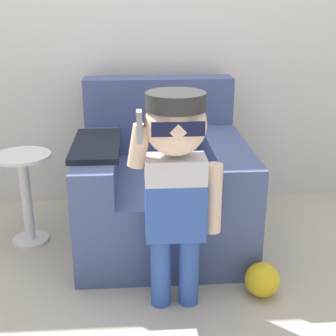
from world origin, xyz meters
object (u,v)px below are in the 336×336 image
object	(u,v)px
side_table	(25,190)
toy_ball	(262,280)
armchair	(162,186)
person_child	(176,170)

from	to	relation	value
side_table	toy_ball	xyz separation A→B (m)	(1.23, -0.62, -0.24)
armchair	person_child	size ratio (longest dim) A/B	1.03
side_table	toy_ball	bearing A→B (deg)	-26.79
person_child	armchair	bearing A→B (deg)	91.87
side_table	toy_ball	world-z (taller)	side_table
armchair	toy_ball	distance (m)	0.84
side_table	toy_ball	size ratio (longest dim) A/B	3.24
armchair	side_table	bearing A→B (deg)	-176.31
toy_ball	armchair	bearing A→B (deg)	123.62
armchair	toy_ball	bearing A→B (deg)	-56.38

